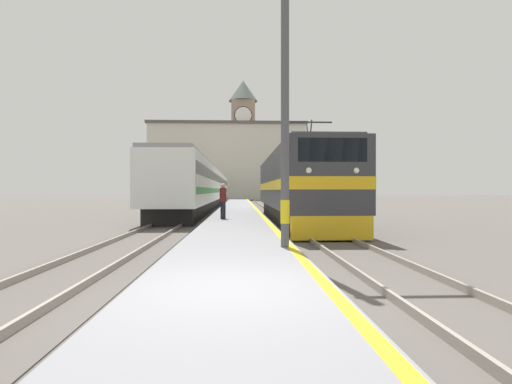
% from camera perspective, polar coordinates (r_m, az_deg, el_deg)
% --- Properties ---
extents(ground_plane, '(200.00, 200.00, 0.00)m').
position_cam_1_polar(ground_plane, '(36.01, -2.56, -2.55)').
color(ground_plane, '#514C47').
extents(platform, '(3.12, 140.00, 0.31)m').
position_cam_1_polar(platform, '(31.01, -2.58, -2.72)').
color(platform, slate).
rests_on(platform, ground).
extents(rail_track_near, '(2.83, 140.00, 0.16)m').
position_cam_1_polar(rail_track_near, '(31.17, 3.29, -2.93)').
color(rail_track_near, '#514C47').
rests_on(rail_track_near, ground).
extents(rail_track_far, '(2.84, 140.00, 0.16)m').
position_cam_1_polar(rail_track_far, '(31.20, -8.77, -2.93)').
color(rail_track_far, '#514C47').
rests_on(rail_track_far, ground).
extents(locomotive_train, '(2.92, 17.89, 4.79)m').
position_cam_1_polar(locomotive_train, '(22.15, 5.62, 0.76)').
color(locomotive_train, black).
rests_on(locomotive_train, ground).
extents(passenger_train, '(2.92, 48.72, 3.90)m').
position_cam_1_polar(passenger_train, '(42.61, -7.06, 0.70)').
color(passenger_train, black).
rests_on(passenger_train, ground).
extents(catenary_mast, '(2.23, 0.23, 8.69)m').
position_cam_1_polar(catenary_mast, '(10.59, 4.66, 16.38)').
color(catenary_mast, '#4C4C51').
rests_on(catenary_mast, platform).
extents(person_on_platform, '(0.34, 0.34, 1.80)m').
position_cam_1_polar(person_on_platform, '(20.27, -4.73, -1.16)').
color(person_on_platform, '#23232D').
rests_on(person_on_platform, platform).
extents(clock_tower, '(5.96, 5.96, 24.53)m').
position_cam_1_polar(clock_tower, '(83.54, -1.85, 8.09)').
color(clock_tower, gray).
rests_on(clock_tower, ground).
extents(station_building, '(28.91, 10.57, 14.19)m').
position_cam_1_polar(station_building, '(76.37, -4.06, 4.26)').
color(station_building, beige).
rests_on(station_building, ground).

